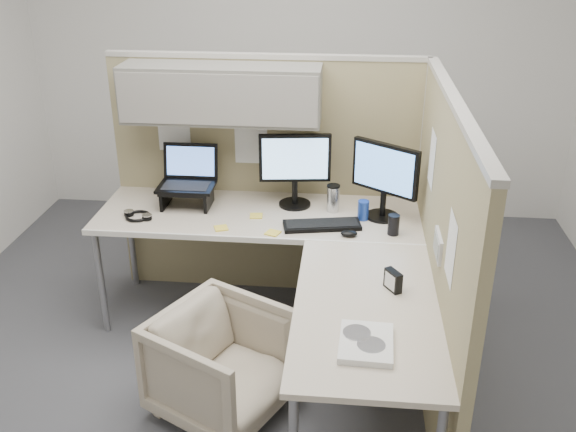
# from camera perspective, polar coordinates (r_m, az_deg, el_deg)

# --- Properties ---
(ground) EXTENTS (4.50, 4.50, 0.00)m
(ground) POSITION_cam_1_polar(r_m,az_deg,el_deg) (3.85, -1.89, -13.07)
(ground) COLOR #414146
(ground) RESTS_ON ground
(partition_back) EXTENTS (2.00, 0.36, 1.63)m
(partition_back) POSITION_cam_1_polar(r_m,az_deg,el_deg) (4.10, -3.64, 6.72)
(partition_back) COLOR tan
(partition_back) RESTS_ON ground
(partition_right) EXTENTS (0.07, 2.03, 1.63)m
(partition_right) POSITION_cam_1_polar(r_m,az_deg,el_deg) (3.36, 13.17, -3.31)
(partition_right) COLOR tan
(partition_right) RESTS_ON ground
(desk) EXTENTS (2.00, 1.98, 0.73)m
(desk) POSITION_cam_1_polar(r_m,az_deg,el_deg) (3.57, 0.20, -3.22)
(desk) COLOR beige
(desk) RESTS_ON ground
(office_chair) EXTENTS (0.79, 0.81, 0.63)m
(office_chair) POSITION_cam_1_polar(r_m,az_deg,el_deg) (3.39, -5.84, -12.58)
(office_chair) COLOR #B5A390
(office_chair) RESTS_ON ground
(monitor_left) EXTENTS (0.44, 0.20, 0.47)m
(monitor_left) POSITION_cam_1_polar(r_m,az_deg,el_deg) (3.94, 0.62, 4.62)
(monitor_left) COLOR black
(monitor_left) RESTS_ON desk
(monitor_right) EXTENTS (0.38, 0.28, 0.47)m
(monitor_right) POSITION_cam_1_polar(r_m,az_deg,el_deg) (3.82, 8.60, 3.63)
(monitor_right) COLOR black
(monitor_right) RESTS_ON desk
(laptop_station) EXTENTS (0.35, 0.30, 0.36)m
(laptop_station) POSITION_cam_1_polar(r_m,az_deg,el_deg) (4.06, -8.92, 2.87)
(laptop_station) COLOR black
(laptop_station) RESTS_ON desk
(keyboard) EXTENTS (0.47, 0.23, 0.02)m
(keyboard) POSITION_cam_1_polar(r_m,az_deg,el_deg) (3.76, 3.04, -0.82)
(keyboard) COLOR black
(keyboard) RESTS_ON desk
(mouse) EXTENTS (0.10, 0.07, 0.03)m
(mouse) POSITION_cam_1_polar(r_m,az_deg,el_deg) (3.66, 5.45, -1.56)
(mouse) COLOR black
(mouse) RESTS_ON desk
(travel_mug) EXTENTS (0.08, 0.08, 0.17)m
(travel_mug) POSITION_cam_1_polar(r_m,az_deg,el_deg) (3.94, 4.04, 1.60)
(travel_mug) COLOR silver
(travel_mug) RESTS_ON desk
(soda_can_green) EXTENTS (0.07, 0.07, 0.12)m
(soda_can_green) POSITION_cam_1_polar(r_m,az_deg,el_deg) (3.70, 9.37, -0.77)
(soda_can_green) COLOR black
(soda_can_green) RESTS_ON desk
(soda_can_silver) EXTENTS (0.07, 0.07, 0.12)m
(soda_can_silver) POSITION_cam_1_polar(r_m,az_deg,el_deg) (3.86, 6.70, 0.52)
(soda_can_silver) COLOR #1E3FA5
(soda_can_silver) RESTS_ON desk
(sticky_note_b) EXTENTS (0.10, 0.10, 0.01)m
(sticky_note_b) POSITION_cam_1_polar(r_m,az_deg,el_deg) (3.68, -1.36, -1.51)
(sticky_note_b) COLOR yellow
(sticky_note_b) RESTS_ON desk
(sticky_note_d) EXTENTS (0.08, 0.08, 0.01)m
(sticky_note_d) POSITION_cam_1_polar(r_m,az_deg,el_deg) (3.90, -2.84, 0.01)
(sticky_note_d) COLOR yellow
(sticky_note_d) RESTS_ON desk
(sticky_note_a) EXTENTS (0.10, 0.10, 0.01)m
(sticky_note_a) POSITION_cam_1_polar(r_m,az_deg,el_deg) (3.76, -5.97, -1.07)
(sticky_note_a) COLOR yellow
(sticky_note_a) RESTS_ON desk
(headphones) EXTENTS (0.20, 0.20, 0.03)m
(headphones) POSITION_cam_1_polar(r_m,az_deg,el_deg) (3.98, -13.20, 0.02)
(headphones) COLOR black
(headphones) RESTS_ON desk
(paper_stack) EXTENTS (0.24, 0.30, 0.03)m
(paper_stack) POSITION_cam_1_polar(r_m,az_deg,el_deg) (2.77, 6.95, -11.14)
(paper_stack) COLOR white
(paper_stack) RESTS_ON desk
(desk_clock) EXTENTS (0.09, 0.11, 0.10)m
(desk_clock) POSITION_cam_1_polar(r_m,az_deg,el_deg) (3.16, 9.31, -5.68)
(desk_clock) COLOR black
(desk_clock) RESTS_ON desk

